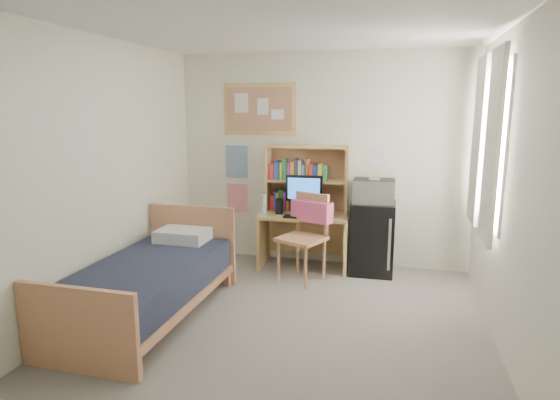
% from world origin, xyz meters
% --- Properties ---
extents(floor, '(3.60, 4.20, 0.02)m').
position_xyz_m(floor, '(0.00, 0.00, -0.01)').
color(floor, gray).
rests_on(floor, ground).
extents(ceiling, '(3.60, 4.20, 0.02)m').
position_xyz_m(ceiling, '(0.00, 0.00, 2.60)').
color(ceiling, white).
rests_on(ceiling, wall_back).
extents(wall_back, '(3.60, 0.04, 2.60)m').
position_xyz_m(wall_back, '(0.00, 2.10, 1.30)').
color(wall_back, white).
rests_on(wall_back, floor).
extents(wall_front, '(3.60, 0.04, 2.60)m').
position_xyz_m(wall_front, '(0.00, -2.10, 1.30)').
color(wall_front, white).
rests_on(wall_front, floor).
extents(wall_left, '(0.04, 4.20, 2.60)m').
position_xyz_m(wall_left, '(-1.80, 0.00, 1.30)').
color(wall_left, white).
rests_on(wall_left, floor).
extents(wall_right, '(0.04, 4.20, 2.60)m').
position_xyz_m(wall_right, '(1.80, 0.00, 1.30)').
color(wall_right, white).
rests_on(wall_right, floor).
extents(window_unit, '(0.10, 1.40, 1.70)m').
position_xyz_m(window_unit, '(1.75, 1.20, 1.60)').
color(window_unit, white).
rests_on(window_unit, wall_right).
extents(curtain_left, '(0.04, 0.55, 1.70)m').
position_xyz_m(curtain_left, '(1.72, 0.80, 1.60)').
color(curtain_left, white).
rests_on(curtain_left, wall_right).
extents(curtain_right, '(0.04, 0.55, 1.70)m').
position_xyz_m(curtain_right, '(1.72, 1.60, 1.60)').
color(curtain_right, white).
rests_on(curtain_right, wall_right).
extents(bulletin_board, '(0.94, 0.03, 0.64)m').
position_xyz_m(bulletin_board, '(-0.78, 2.08, 1.92)').
color(bulletin_board, tan).
rests_on(bulletin_board, wall_back).
extents(poster_wave, '(0.30, 0.01, 0.42)m').
position_xyz_m(poster_wave, '(-1.10, 2.09, 1.25)').
color(poster_wave, '#245D90').
rests_on(poster_wave, wall_back).
extents(poster_japan, '(0.28, 0.01, 0.36)m').
position_xyz_m(poster_japan, '(-1.10, 2.09, 0.78)').
color(poster_japan, red).
rests_on(poster_japan, wall_back).
extents(desk, '(1.10, 0.58, 0.67)m').
position_xyz_m(desk, '(-0.14, 1.80, 0.34)').
color(desk, tan).
rests_on(desk, floor).
extents(desk_chair, '(0.66, 0.66, 1.00)m').
position_xyz_m(desk_chair, '(-0.08, 1.35, 0.50)').
color(desk_chair, tan).
rests_on(desk_chair, floor).
extents(mini_fridge, '(0.51, 0.51, 0.86)m').
position_xyz_m(mini_fridge, '(0.67, 1.83, 0.43)').
color(mini_fridge, black).
rests_on(mini_fridge, floor).
extents(bed, '(0.98, 1.93, 0.53)m').
position_xyz_m(bed, '(-1.28, 0.07, 0.26)').
color(bed, '#1B1F31').
rests_on(bed, floor).
extents(hutch, '(1.01, 0.29, 0.82)m').
position_xyz_m(hutch, '(-0.15, 1.95, 1.08)').
color(hutch, tan).
rests_on(hutch, desk).
extents(monitor, '(0.44, 0.05, 0.46)m').
position_xyz_m(monitor, '(-0.14, 1.74, 0.91)').
color(monitor, black).
rests_on(monitor, desk).
extents(keyboard, '(0.42, 0.15, 0.02)m').
position_xyz_m(keyboard, '(-0.13, 1.60, 0.68)').
color(keyboard, black).
rests_on(keyboard, desk).
extents(speaker_left, '(0.08, 0.08, 0.19)m').
position_xyz_m(speaker_left, '(-0.44, 1.73, 0.77)').
color(speaker_left, black).
rests_on(speaker_left, desk).
extents(speaker_right, '(0.08, 0.08, 0.19)m').
position_xyz_m(speaker_right, '(0.16, 1.75, 0.77)').
color(speaker_right, black).
rests_on(speaker_right, desk).
extents(water_bottle, '(0.07, 0.07, 0.24)m').
position_xyz_m(water_bottle, '(-0.62, 1.68, 0.79)').
color(water_bottle, silver).
rests_on(water_bottle, desk).
extents(hoodie, '(0.51, 0.34, 0.24)m').
position_xyz_m(hoodie, '(-0.00, 1.54, 0.77)').
color(hoodie, '#F05B8B').
rests_on(hoodie, desk_chair).
extents(microwave, '(0.47, 0.36, 0.27)m').
position_xyz_m(microwave, '(0.67, 1.81, 0.99)').
color(microwave, silver).
rests_on(microwave, mini_fridge).
extents(desk_fan, '(0.27, 0.27, 0.33)m').
position_xyz_m(desk_fan, '(0.67, 1.81, 1.29)').
color(desk_fan, silver).
rests_on(desk_fan, microwave).
extents(pillow, '(0.54, 0.38, 0.13)m').
position_xyz_m(pillow, '(-1.27, 0.82, 0.59)').
color(pillow, silver).
rests_on(pillow, bed).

